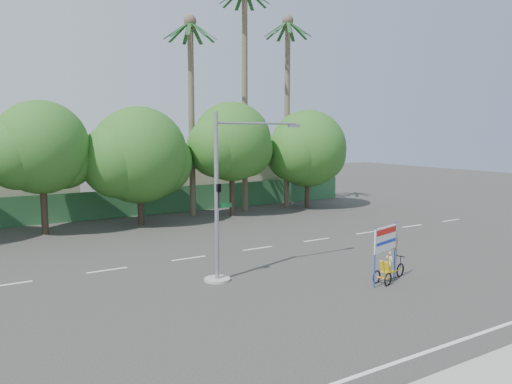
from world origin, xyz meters
TOP-DOWN VIEW (x-y plane):
  - ground at (0.00, 0.00)m, footprint 120.00×120.00m
  - fence at (0.00, 21.50)m, footprint 38.00×0.08m
  - building_right at (8.00, 26.00)m, footprint 14.00×8.00m
  - tree_left at (-7.05, 18.00)m, footprint 6.66×5.60m
  - tree_center at (-1.05, 18.00)m, footprint 7.62×6.40m
  - tree_right at (5.95, 18.00)m, footprint 6.90×5.80m
  - tree_far_right at (12.95, 18.00)m, footprint 7.38×6.20m
  - palm_tall at (8.00, 19.50)m, footprint 3.73×3.79m
  - palm_mid at (12.00, 19.50)m, footprint 3.73×3.79m
  - palm_short at (3.50, 19.50)m, footprint 3.73×3.79m
  - traffic_signal at (-2.20, 3.98)m, footprint 4.72×1.10m
  - trike_billboard at (3.40, 0.10)m, footprint 2.47×0.96m

SIDE VIEW (x-z plane):
  - ground at x=0.00m, z-range 0.00..0.00m
  - fence at x=0.00m, z-range 0.00..2.00m
  - trike_billboard at x=3.40m, z-range -0.24..2.26m
  - building_right at x=8.00m, z-range 0.00..3.60m
  - traffic_signal at x=-2.20m, z-range -0.58..6.42m
  - tree_center at x=-1.05m, z-range 0.54..8.39m
  - tree_far_right at x=12.95m, z-range 0.68..8.61m
  - tree_left at x=-7.05m, z-range 1.02..9.09m
  - tree_right at x=5.95m, z-range 1.06..9.42m
  - palm_short at x=3.50m, z-range 1.64..16.09m
  - palm_mid at x=12.00m, z-range 1.67..17.12m
  - palm_tall at x=8.00m, z-range 1.74..19.19m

